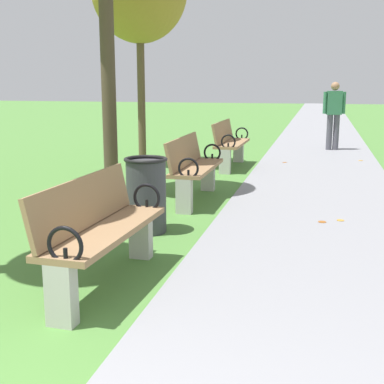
{
  "coord_description": "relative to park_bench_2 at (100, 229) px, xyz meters",
  "views": [
    {
      "loc": [
        1.19,
        -0.66,
        1.66
      ],
      "look_at": [
        -0.05,
        4.43,
        0.55
      ],
      "focal_mm": 49.08,
      "sensor_mm": 36.0,
      "label": 1
    }
  ],
  "objects": [
    {
      "name": "park_bench_3",
      "position": [
        -0.0,
        3.24,
        0.0
      ],
      "size": [
        0.48,
        1.6,
        0.9
      ],
      "color": "#93704C",
      "rests_on": "ground"
    },
    {
      "name": "scattered_leaves",
      "position": [
        1.09,
        2.37,
        -0.47
      ],
      "size": [
        4.64,
        10.55,
        0.02
      ],
      "color": "brown",
      "rests_on": "ground"
    },
    {
      "name": "trash_bin",
      "position": [
        -0.15,
        1.6,
        -0.06
      ],
      "size": [
        0.48,
        0.48,
        0.84
      ],
      "color": "#38383D",
      "rests_on": "ground"
    },
    {
      "name": "paved_walkway",
      "position": [
        1.7,
        14.85,
        -0.48
      ],
      "size": [
        2.4,
        44.0,
        0.02
      ],
      "primitive_type": "cube",
      "color": "gray",
      "rests_on": "ground"
    },
    {
      "name": "park_bench_2",
      "position": [
        0.0,
        0.0,
        0.0
      ],
      "size": [
        0.54,
        1.62,
        0.9
      ],
      "color": "#93704C",
      "rests_on": "ground"
    },
    {
      "name": "pedestrian_walking",
      "position": [
        2.0,
        9.36,
        0.44
      ],
      "size": [
        0.52,
        0.27,
        1.62
      ],
      "color": "#4C4C56",
      "rests_on": "paved_walkway"
    },
    {
      "name": "park_bench_4",
      "position": [
        -0.0,
        6.24,
        0.0
      ],
      "size": [
        0.49,
        1.61,
        0.9
      ],
      "color": "#93704C",
      "rests_on": "ground"
    }
  ]
}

